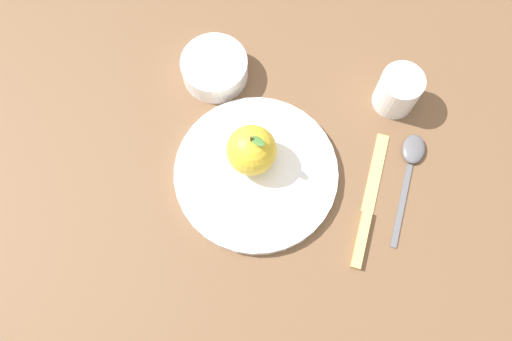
{
  "coord_description": "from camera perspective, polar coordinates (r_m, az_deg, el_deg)",
  "views": [
    {
      "loc": [
        0.08,
        -0.23,
        0.73
      ],
      "look_at": [
        -0.03,
        -0.01,
        0.02
      ],
      "focal_mm": 36.04,
      "sensor_mm": 36.0,
      "label": 1
    }
  ],
  "objects": [
    {
      "name": "apple",
      "position": [
        0.73,
        -0.36,
        2.55
      ],
      "size": [
        0.07,
        0.07,
        0.09
      ],
      "color": "gold",
      "rests_on": "dinner_plate"
    },
    {
      "name": "spoon",
      "position": [
        0.8,
        16.82,
        0.95
      ],
      "size": [
        0.05,
        0.18,
        0.01
      ],
      "color": "#59595E",
      "rests_on": "ground_plane"
    },
    {
      "name": "knife",
      "position": [
        0.77,
        12.26,
        -4.44
      ],
      "size": [
        0.05,
        0.21,
        0.01
      ],
      "color": "#D8B766",
      "rests_on": "ground_plane"
    },
    {
      "name": "side_bowl",
      "position": [
        0.82,
        -4.63,
        11.38
      ],
      "size": [
        0.1,
        0.1,
        0.04
      ],
      "color": "white",
      "rests_on": "ground_plane"
    },
    {
      "name": "dinner_plate",
      "position": [
        0.76,
        0.0,
        -0.26
      ],
      "size": [
        0.24,
        0.24,
        0.02
      ],
      "color": "white",
      "rests_on": "ground_plane"
    },
    {
      "name": "cup",
      "position": [
        0.81,
        15.54,
        8.64
      ],
      "size": [
        0.06,
        0.06,
        0.07
      ],
      "color": "white",
      "rests_on": "ground_plane"
    },
    {
      "name": "ground_plane",
      "position": [
        0.77,
        2.21,
        -0.31
      ],
      "size": [
        2.4,
        2.4,
        0.0
      ],
      "primitive_type": "plane",
      "color": "brown"
    }
  ]
}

